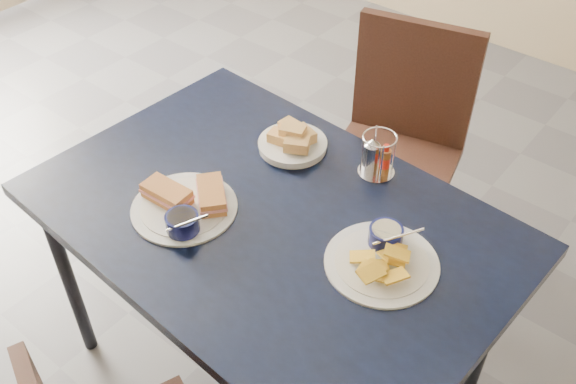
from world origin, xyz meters
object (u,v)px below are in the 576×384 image
Objects in this scene: dining_table at (271,229)px; sandwich_plate at (186,204)px; plantain_plate at (383,255)px; bread_basket at (293,141)px; condiment_caddy at (376,157)px; chair_far at (406,136)px.

sandwich_plate is at bearing -144.08° from dining_table.
plantain_plate reaches higher than bread_basket.
sandwich_plate is 0.41m from bread_basket.
plantain_plate is 0.35m from condiment_caddy.
chair_far is (-0.02, 0.80, -0.15)m from dining_table.
sandwich_plate is at bearing -160.07° from plantain_plate.
dining_table is at bearing -88.48° from chair_far.
chair_far is 0.86m from plantain_plate.
dining_table is at bearing -171.08° from plantain_plate.
chair_far is at bearing 107.36° from condiment_caddy.
plantain_plate is 0.52m from bread_basket.
chair_far is 0.98m from sandwich_plate.
chair_far is 6.99× the size of condiment_caddy.
condiment_caddy is (0.12, 0.34, 0.11)m from dining_table.
condiment_caddy is (0.15, -0.46, 0.26)m from chair_far.
condiment_caddy reaches higher than plantain_plate.
sandwich_plate is at bearing -123.55° from condiment_caddy.
sandwich_plate and plantain_plate have the same top height.
dining_table is at bearing 35.92° from sandwich_plate.
condiment_caddy is at bearing 126.53° from plantain_plate.
dining_table is at bearing -110.29° from condiment_caddy.
bread_basket is at bearing 82.65° from sandwich_plate.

